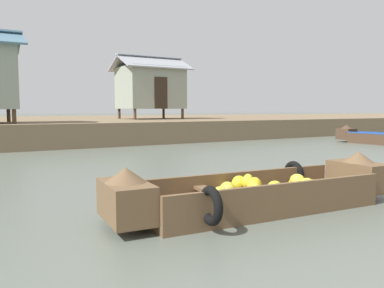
{
  "coord_description": "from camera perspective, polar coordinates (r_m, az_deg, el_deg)",
  "views": [
    {
      "loc": [
        -3.03,
        0.39,
        1.6
      ],
      "look_at": [
        0.84,
        7.01,
        0.92
      ],
      "focal_mm": 36.08,
      "sensor_mm": 36.0,
      "label": 1
    }
  ],
  "objects": [
    {
      "name": "ground_plane",
      "position": [
        10.21,
        -12.67,
        -4.05
      ],
      "size": [
        300.0,
        300.0,
        0.0
      ],
      "primitive_type": "plane",
      "color": "#596056"
    },
    {
      "name": "banana_boat",
      "position": [
        6.31,
        10.11,
        -6.94
      ],
      "size": [
        5.04,
        1.74,
        0.83
      ],
      "color": "brown",
      "rests_on": "ground"
    },
    {
      "name": "stilt_house_right",
      "position": [
        23.72,
        -6.2,
        8.37
      ],
      "size": [
        4.15,
        3.47,
        3.81
      ],
      "color": "#4C3826",
      "rests_on": "riverbank_strip"
    },
    {
      "name": "fishing_skiff_distant",
      "position": [
        19.77,
        26.24,
        0.9
      ],
      "size": [
        1.21,
        4.36,
        0.86
      ],
      "color": "#473323",
      "rests_on": "ground"
    },
    {
      "name": "riverbank_strip",
      "position": [
        25.99,
        -23.58,
        2.3
      ],
      "size": [
        160.0,
        20.0,
        1.03
      ],
      "primitive_type": "cube",
      "color": "#756047",
      "rests_on": "ground"
    }
  ]
}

